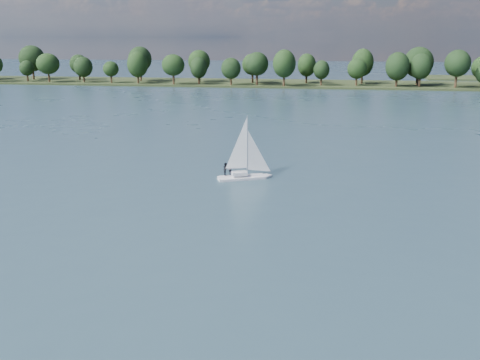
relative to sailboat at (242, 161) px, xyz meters
The scene contains 4 objects.
ground 51.24m from the sailboat, 79.34° to the left, with size 700.00×700.00×0.00m, color #233342.
far_shore 162.58m from the sailboat, 86.66° to the left, with size 660.00×40.00×1.50m, color black.
sailboat is the anchor object (origin of this frame).
treeline 159.38m from the sailboat, 92.16° to the left, with size 562.11×74.46×18.08m.
Camera 1 is at (2.07, -24.40, 19.93)m, focal length 40.00 mm.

